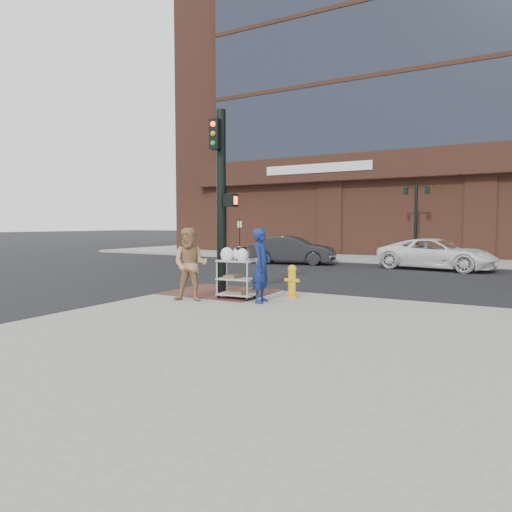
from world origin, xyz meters
The scene contains 15 objects.
ground centered at (0.00, 0.00, 0.00)m, with size 220.00×220.00×0.00m, color black.
brick_curb_ramp centered at (-0.60, 0.90, 0.16)m, with size 2.80×2.40×0.01m, color brown.
bank_building centered at (5.00, 31.00, 14.15)m, with size 42.00×26.00×28.00m, color brown.
lamp_post centered at (2.00, 16.00, 2.62)m, with size 1.32×0.22×4.00m.
parking_sign centered at (-8.50, 15.00, 1.25)m, with size 0.05×0.05×2.20m, color black.
traffic_signal_pole centered at (-0.48, 0.77, 2.83)m, with size 0.61×0.51×5.00m.
woman_blue centered at (1.20, -0.02, 1.06)m, with size 0.66×0.43×1.81m, color navy.
pedestrian_tan centered at (-0.45, -0.68, 1.06)m, with size 0.89×0.69×1.82m, color #B08053.
sedan_dark centered at (-3.39, 11.83, 0.72)m, with size 1.53×4.38×1.44m, color black.
minivan_white centered at (3.59, 12.25, 0.70)m, with size 2.33×5.06×1.41m, color white.
utility_cart centered at (0.40, 0.13, 0.76)m, with size 1.01×0.64×1.34m.
fire_hydrant centered at (1.56, 0.98, 0.59)m, with size 0.41×0.28×0.86m.
newsbox_red centered at (-5.21, 14.71, 0.61)m, with size 0.39×0.35×0.93m, color red.
newsbox_yellow centered at (-5.51, 15.01, 0.68)m, with size 0.45×0.40×1.06m, color gold.
newsbox_blue centered at (-5.12, 14.85, 0.66)m, with size 0.43×0.39×1.03m, color #1D3DBD.
Camera 1 is at (6.45, -9.73, 2.06)m, focal length 32.00 mm.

